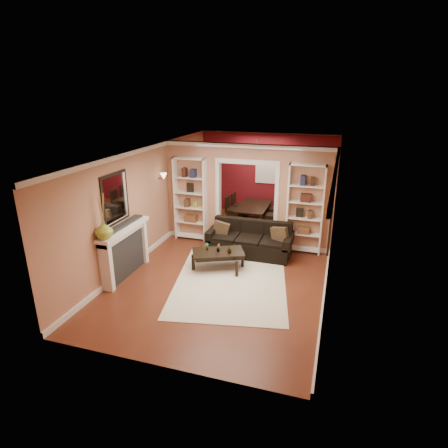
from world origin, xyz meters
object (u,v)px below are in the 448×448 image
(sofa, at_px, (250,239))
(dining_table, at_px, (255,214))
(fireplace, at_px, (126,252))
(bookshelf_right, at_px, (305,209))
(bookshelf_left, at_px, (191,199))
(coffee_table, at_px, (218,260))

(sofa, relative_size, dining_table, 1.31)
(fireplace, relative_size, dining_table, 1.05)
(bookshelf_right, xyz_separation_m, dining_table, (-1.70, 1.84, -0.86))
(bookshelf_left, bearing_deg, coffee_table, -50.60)
(sofa, distance_m, fireplace, 3.07)
(dining_table, bearing_deg, bookshelf_left, 142.75)
(bookshelf_left, xyz_separation_m, dining_table, (1.40, 1.84, -0.86))
(coffee_table, xyz_separation_m, dining_table, (0.08, 3.45, 0.06))
(sofa, relative_size, bookshelf_left, 0.93)
(fireplace, bearing_deg, dining_table, 66.07)
(sofa, distance_m, bookshelf_right, 1.58)
(sofa, relative_size, fireplace, 1.26)
(bookshelf_left, relative_size, dining_table, 1.41)
(coffee_table, height_order, bookshelf_right, bookshelf_right)
(bookshelf_left, height_order, dining_table, bookshelf_left)
(sofa, distance_m, coffee_table, 1.16)
(fireplace, bearing_deg, coffee_table, 26.24)
(bookshelf_left, distance_m, fireplace, 2.65)
(bookshelf_right, relative_size, fireplace, 1.35)
(bookshelf_left, bearing_deg, bookshelf_right, 0.00)
(coffee_table, distance_m, dining_table, 3.45)
(sofa, bearing_deg, dining_table, 100.03)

